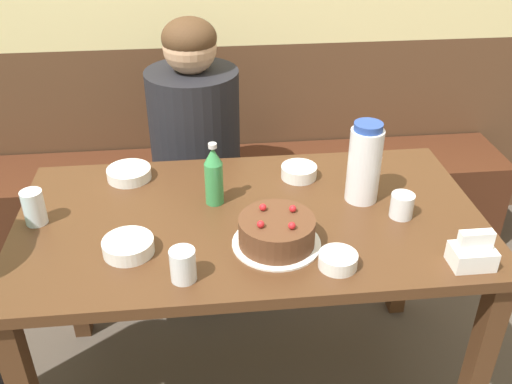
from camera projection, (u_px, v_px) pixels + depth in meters
ground_plane at (251, 381)px, 2.07m from camera, size 12.00×12.00×0.00m
bench_seat at (233, 206)px, 2.65m from camera, size 2.48×0.38×0.45m
dining_table at (250, 242)px, 1.74m from camera, size 1.38×0.74×0.72m
birthday_cake at (277, 232)px, 1.55m from camera, size 0.25×0.25×0.10m
water_pitcher at (364, 163)px, 1.71m from camera, size 0.10×0.10×0.26m
soju_bottle at (214, 175)px, 1.70m from camera, size 0.06×0.06×0.20m
napkin_holder at (473, 253)px, 1.47m from camera, size 0.11×0.08×0.11m
bowl_soup_white at (129, 173)px, 1.87m from camera, size 0.14×0.14×0.04m
bowl_rice_small at (338, 260)px, 1.48m from camera, size 0.10×0.10×0.04m
bowl_side_dish at (299, 172)px, 1.87m from camera, size 0.12×0.12×0.04m
bowl_sauce_shallow at (128, 246)px, 1.53m from camera, size 0.14×0.14×0.04m
glass_water_tall at (402, 205)px, 1.67m from camera, size 0.07×0.07×0.07m
glass_tumbler_short at (183, 265)px, 1.42m from camera, size 0.07×0.07×0.09m
glass_shot_small at (34, 207)px, 1.63m from camera, size 0.06×0.06×0.10m
person_teal_shirt at (197, 165)px, 2.30m from camera, size 0.35×0.35×1.15m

